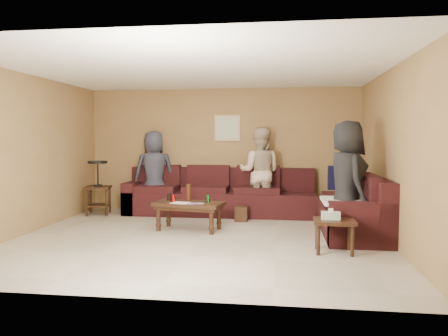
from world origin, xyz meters
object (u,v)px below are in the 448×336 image
at_px(sectional_sofa, 260,203).
at_px(waste_bin, 241,214).
at_px(coffee_table, 189,206).
at_px(side_table_right, 334,224).
at_px(person_left, 154,172).
at_px(person_middle, 260,172).
at_px(person_right, 347,180).
at_px(end_table_left, 98,187).

distance_m(sectional_sofa, waste_bin, 0.39).
bearing_deg(coffee_table, side_table_right, -27.13).
relative_size(person_left, person_middle, 0.97).
xyz_separation_m(person_left, person_middle, (2.10, -0.06, 0.03)).
relative_size(waste_bin, person_middle, 0.16).
bearing_deg(person_right, sectional_sofa, 31.32).
xyz_separation_m(side_table_right, person_right, (0.27, 0.79, 0.50)).
bearing_deg(sectional_sofa, waste_bin, -163.50).
distance_m(side_table_right, waste_bin, 2.45).
xyz_separation_m(sectional_sofa, person_middle, (-0.03, 0.50, 0.52)).
distance_m(waste_bin, person_right, 2.19).
bearing_deg(end_table_left, person_middle, 5.41).
distance_m(coffee_table, person_middle, 1.88).
distance_m(coffee_table, person_left, 1.89).
bearing_deg(coffee_table, end_table_left, 150.23).
height_order(coffee_table, end_table_left, end_table_left).
distance_m(coffee_table, end_table_left, 2.38).
relative_size(sectional_sofa, end_table_left, 4.41).
height_order(coffee_table, waste_bin, coffee_table).
bearing_deg(person_right, person_middle, 22.63).
height_order(sectional_sofa, end_table_left, end_table_left).
distance_m(end_table_left, person_middle, 3.16).
bearing_deg(end_table_left, coffee_table, -29.77).
xyz_separation_m(end_table_left, side_table_right, (4.23, -2.29, -0.17)).
bearing_deg(person_left, person_right, 132.49).
xyz_separation_m(sectional_sofa, waste_bin, (-0.32, -0.10, -0.19)).
height_order(sectional_sofa, person_middle, person_middle).
bearing_deg(person_left, person_middle, 159.02).
bearing_deg(person_left, sectional_sofa, 145.93).
bearing_deg(person_middle, coffee_table, 60.66).
height_order(person_left, person_right, person_right).
bearing_deg(side_table_right, waste_bin, 124.99).
xyz_separation_m(coffee_table, person_middle, (1.08, 1.47, 0.46)).
bearing_deg(sectional_sofa, person_middle, 92.98).
height_order(sectional_sofa, side_table_right, sectional_sofa).
xyz_separation_m(coffee_table, end_table_left, (-2.06, 1.18, 0.16)).
bearing_deg(side_table_right, person_right, 70.94).
bearing_deg(coffee_table, person_middle, 53.90).
bearing_deg(coffee_table, waste_bin, 48.48).
relative_size(end_table_left, side_table_right, 1.80).
xyz_separation_m(end_table_left, person_right, (4.51, -1.50, 0.33)).
xyz_separation_m(side_table_right, waste_bin, (-1.40, 1.99, -0.25)).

